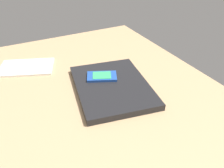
{
  "coord_description": "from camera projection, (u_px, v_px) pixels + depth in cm",
  "views": [
    {
      "loc": [
        -49.3,
        23.51,
        46.89
      ],
      "look_at": [
        7.4,
        -5.39,
        5.0
      ],
      "focal_mm": 37.4,
      "sensor_mm": 36.0,
      "label": 1
    }
  ],
  "objects": [
    {
      "name": "cell_phone_on_laptop",
      "position": [
        102.0,
        76.0,
        0.79
      ],
      "size": [
        9.58,
        11.56,
        0.99
      ],
      "color": "#1E479E",
      "rests_on": "laptop_closed"
    },
    {
      "name": "desk_surface",
      "position": [
        107.0,
        110.0,
        0.71
      ],
      "size": [
        120.0,
        80.0,
        3.0
      ],
      "primitive_type": "cube",
      "color": "tan",
      "rests_on": "ground"
    },
    {
      "name": "notepad",
      "position": [
        27.0,
        67.0,
        0.89
      ],
      "size": [
        18.63,
        22.79,
        0.8
      ],
      "primitive_type": "cube",
      "rotation": [
        0.0,
        0.0,
        -0.36
      ],
      "color": "white",
      "rests_on": "desk_surface"
    },
    {
      "name": "laptop_closed",
      "position": [
        112.0,
        86.0,
        0.77
      ],
      "size": [
        33.9,
        28.0,
        2.1
      ],
      "primitive_type": "cube",
      "rotation": [
        0.0,
        0.0,
        -0.18
      ],
      "color": "black",
      "rests_on": "desk_surface"
    }
  ]
}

